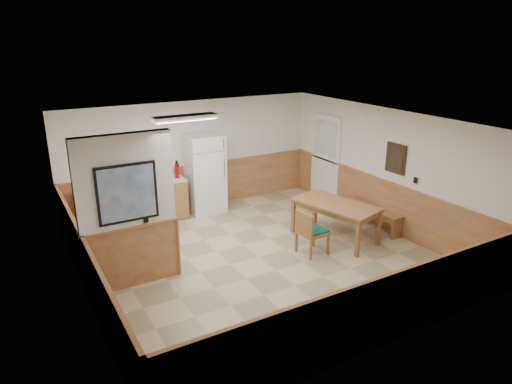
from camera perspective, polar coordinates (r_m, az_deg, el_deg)
ground at (r=8.48m, az=0.35°, el=-8.10°), size 6.00×6.00×0.00m
ceiling at (r=7.67m, az=0.39°, el=8.76°), size 6.00×6.00×0.02m
back_wall at (r=10.58m, az=-7.86°, el=4.53°), size 6.00×0.02×2.50m
right_wall at (r=9.78m, az=15.76°, el=2.78°), size 0.02×6.00×2.50m
left_wall at (r=7.07m, az=-21.19°, el=-4.06°), size 0.02×6.00×2.50m
wainscot_back at (r=10.77m, az=-7.64°, el=0.65°), size 6.00×0.04×1.00m
wainscot_right at (r=9.99m, az=15.30°, el=-1.37°), size 0.04×6.00×1.00m
wainscot_left at (r=7.39m, az=-20.34°, el=-9.40°), size 0.04×6.00×1.00m
partition_wall at (r=7.38m, az=-15.72°, el=-2.65°), size 1.50×0.20×2.50m
kitchen_counter at (r=10.15m, az=-13.28°, el=-1.11°), size 2.20×0.61×1.00m
exterior_door at (r=11.16m, az=8.66°, el=4.20°), size 0.07×1.02×2.15m
kitchen_window at (r=9.92m, az=-19.19°, el=4.46°), size 0.80×0.04×1.00m
wall_painting at (r=9.48m, az=17.05°, el=4.03°), size 0.04×0.50×0.60m
fluorescent_fixture at (r=8.50m, az=-8.84°, el=9.17°), size 1.20×0.30×0.09m
refrigerator at (r=10.39m, az=-6.42°, el=2.29°), size 0.81×0.73×1.79m
dining_table at (r=9.10m, az=9.91°, el=-1.95°), size 1.24×1.83×0.75m
dining_bench at (r=9.93m, az=14.30°, el=-2.40°), size 0.41×1.49×0.45m
dining_chair at (r=8.43m, az=6.63°, el=-4.70°), size 0.69×0.51×0.85m
fire_extinguisher at (r=10.11m, az=-9.85°, el=2.70°), size 0.12×0.12×0.39m
soap_bottle at (r=9.74m, az=-18.69°, el=1.02°), size 0.10×0.10×0.25m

